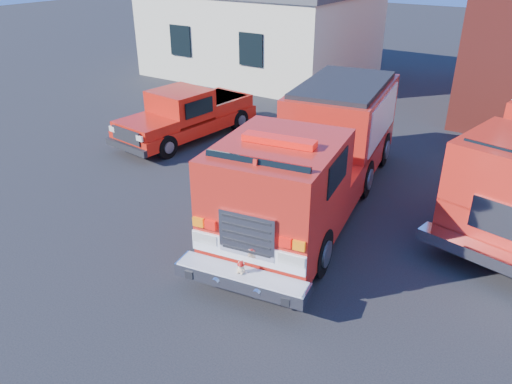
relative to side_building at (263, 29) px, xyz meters
The scene contains 4 objects.
ground 15.96m from the side_building, 55.30° to the right, with size 100.00×100.00×0.00m, color black.
side_building is the anchor object (origin of this frame).
fire_engine 14.90m from the side_building, 51.80° to the right, with size 3.86×9.14×2.73m.
pickup_truck 10.38m from the side_building, 71.78° to the right, with size 2.44×5.46×1.73m.
Camera 1 is at (5.31, -9.22, 6.11)m, focal length 35.00 mm.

